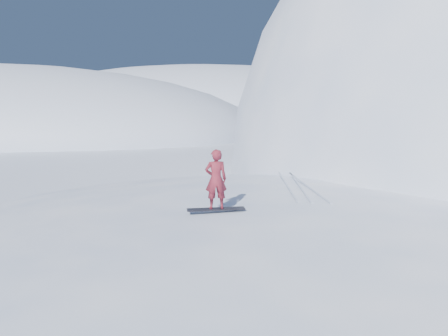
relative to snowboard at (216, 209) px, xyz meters
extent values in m
plane|color=white|center=(3.43, -1.36, -2.41)|extent=(400.00, 400.00, 0.00)
ellipsoid|color=white|center=(4.43, 1.64, -2.41)|extent=(36.00, 28.00, 4.80)
ellipsoid|color=white|center=(-36.57, 108.64, -2.41)|extent=(140.00, 90.00, 36.00)
ellipsoid|color=white|center=(1.43, 4.64, -2.41)|extent=(7.00, 6.30, 1.00)
cube|color=black|center=(0.00, 0.00, 0.00)|extent=(1.72, 0.94, 0.03)
imported|color=maroon|center=(0.00, 0.00, 0.90)|extent=(0.76, 0.63, 1.77)
cube|color=silver|center=(1.69, 4.42, 0.01)|extent=(1.27, 5.89, 0.04)
cube|color=silver|center=(2.18, 4.42, 0.01)|extent=(1.20, 5.90, 0.04)
cube|color=silver|center=(2.46, 4.42, 0.01)|extent=(1.82, 5.75, 0.04)
camera|label=1|loc=(2.96, -11.13, 2.98)|focal=32.00mm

